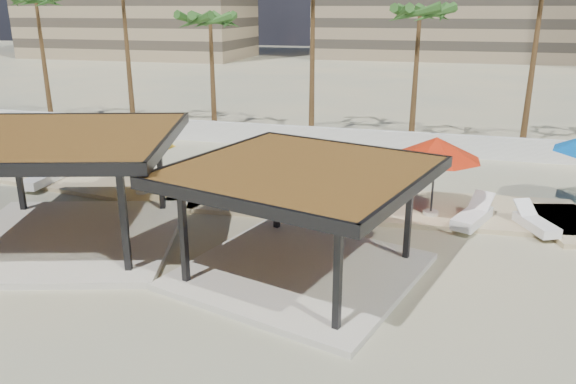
% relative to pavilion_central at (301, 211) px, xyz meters
% --- Properties ---
extents(ground, '(200.00, 200.00, 0.00)m').
position_rel_pavilion_central_xyz_m(ground, '(-0.89, -0.66, -1.98)').
color(ground, '#C7B384').
rests_on(ground, ground).
extents(promenade, '(44.45, 7.97, 0.24)m').
position_rel_pavilion_central_xyz_m(promenade, '(1.11, 7.00, -1.92)').
color(promenade, '#C6B284').
rests_on(promenade, ground).
extents(boundary_wall, '(56.00, 0.30, 1.20)m').
position_rel_pavilion_central_xyz_m(boundary_wall, '(-0.89, 15.34, -1.38)').
color(boundary_wall, silver).
rests_on(boundary_wall, ground).
extents(pavilion_central, '(8.11, 8.11, 3.32)m').
position_rel_pavilion_central_xyz_m(pavilion_central, '(0.00, 0.00, 0.00)').
color(pavilion_central, beige).
rests_on(pavilion_central, ground).
extents(pavilion_west, '(9.06, 9.06, 3.70)m').
position_rel_pavilion_central_xyz_m(pavilion_west, '(-8.11, 0.32, 0.23)').
color(pavilion_west, beige).
rests_on(pavilion_west, ground).
extents(umbrella_a, '(3.32, 3.32, 2.37)m').
position_rel_pavilion_central_xyz_m(umbrella_a, '(-13.82, 8.54, 0.24)').
color(umbrella_a, beige).
rests_on(umbrella_a, promenade).
extents(umbrella_b, '(3.97, 3.97, 2.67)m').
position_rel_pavilion_central_xyz_m(umbrella_b, '(-8.07, 5.14, 0.50)').
color(umbrella_b, beige).
rests_on(umbrella_b, promenade).
extents(umbrella_c, '(4.33, 4.33, 2.94)m').
position_rel_pavilion_central_xyz_m(umbrella_c, '(3.56, 5.64, 0.72)').
color(umbrella_c, beige).
rests_on(umbrella_c, promenade).
extents(lounger_a, '(0.87, 2.37, 0.88)m').
position_rel_pavilion_central_xyz_m(lounger_a, '(-12.91, 5.19, -1.59)').
color(lounger_a, white).
rests_on(lounger_a, promenade).
extents(lounger_b, '(1.58, 2.46, 0.89)m').
position_rel_pavilion_central_xyz_m(lounger_b, '(5.01, 5.18, -1.58)').
color(lounger_b, white).
rests_on(lounger_b, promenade).
extents(lounger_c, '(1.46, 2.14, 0.78)m').
position_rel_pavilion_central_xyz_m(lounger_c, '(7.10, 5.18, -1.61)').
color(lounger_c, white).
rests_on(lounger_c, promenade).
extents(palm_a, '(3.00, 3.00, 8.80)m').
position_rel_pavilion_central_xyz_m(palm_a, '(-21.89, 17.64, 5.69)').
color(palm_a, brown).
rests_on(palm_a, ground).
extents(palm_c, '(3.00, 3.00, 7.62)m').
position_rel_pavilion_central_xyz_m(palm_c, '(-9.89, 17.44, 4.57)').
color(palm_c, brown).
rests_on(palm_c, ground).
extents(palm_e, '(3.00, 3.00, 8.06)m').
position_rel_pavilion_central_xyz_m(palm_e, '(2.11, 17.74, 4.99)').
color(palm_e, brown).
rests_on(palm_e, ground).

